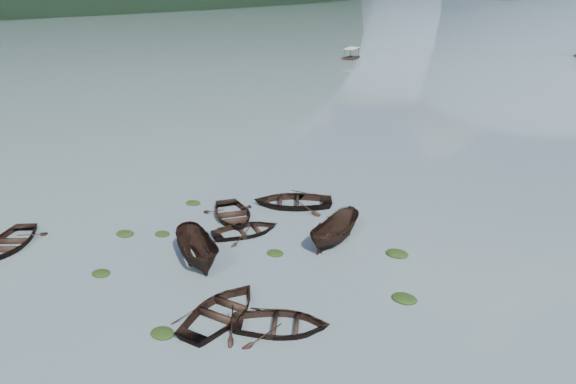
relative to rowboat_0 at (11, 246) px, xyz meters
The scene contains 18 objects.
ground_plane 11.94m from the rowboat_0, ahead, with size 2400.00×2400.00×0.00m, color slate.
rowboat_0 is the anchor object (origin of this frame).
rowboat_1 13.11m from the rowboat_0, 36.74° to the left, with size 2.81×3.94×0.82m, color black.
rowboat_2 10.96m from the rowboat_0, 20.20° to the left, with size 1.77×4.70×1.81m, color black.
rowboat_3 14.22m from the rowboat_0, ahead, with size 3.27×4.57×0.95m, color black.
rowboat_4 16.90m from the rowboat_0, ahead, with size 2.97×4.15×0.86m, color black.
rowboat_6 12.55m from the rowboat_0, 46.81° to the left, with size 3.26×4.56×0.94m, color black.
rowboat_7 16.77m from the rowboat_0, 49.94° to the left, with size 3.65×5.12×1.06m, color black.
rowboat_8 18.07m from the rowboat_0, 31.55° to the left, with size 1.64×4.35×1.68m, color black.
weed_clump_0 6.80m from the rowboat_0, ahead, with size 0.99×0.81×0.22m, color black.
weed_clump_1 6.13m from the rowboat_0, 43.17° to the left, with size 1.11×0.89×0.24m, color black.
weed_clump_2 12.91m from the rowboat_0, ahead, with size 1.06×0.85×0.23m, color black.
weed_clump_3 14.79m from the rowboat_0, 26.45° to the left, with size 0.94×0.79×0.21m, color black.
weed_clump_4 21.48m from the rowboat_0, 15.80° to the left, with size 1.19×0.95×0.25m, color black.
weed_clump_5 10.93m from the rowboat_0, 63.30° to the left, with size 1.05×0.85×0.22m, color black.
weed_clump_6 8.26m from the rowboat_0, 39.82° to the left, with size 0.93×0.78×0.19m, color black.
weed_clump_7 21.35m from the rowboat_0, 27.32° to the left, with size 1.22×0.98×0.27m, color black.
pontoon_left 85.78m from the rowboat_0, 100.83° to the left, with size 2.18×5.24×2.01m, color black, non-canonical shape.
Camera 1 is at (14.27, -12.62, 13.35)m, focal length 32.00 mm.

